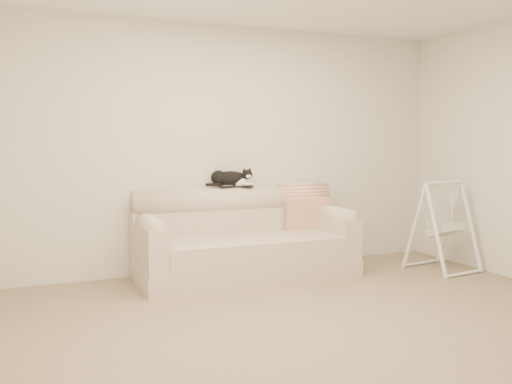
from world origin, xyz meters
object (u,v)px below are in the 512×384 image
remote_a (228,187)px  remote_b (245,186)px  sofa (244,242)px  tuxedo_cat (230,178)px  baby_swing (442,226)px

remote_a → remote_b: (0.19, -0.01, -0.00)m
sofa → tuxedo_cat: 0.70m
remote_a → remote_b: remote_a is taller
sofa → baby_swing: baby_swing is taller
remote_b → baby_swing: size_ratio=0.18×
remote_a → baby_swing: size_ratio=0.19×
sofa → remote_b: bearing=64.7°
tuxedo_cat → sofa: bearing=-79.1°
sofa → remote_a: 0.61m
sofa → remote_a: remote_a is taller
tuxedo_cat → remote_b: bearing=-13.1°
baby_swing → remote_b: bearing=157.9°
sofa → remote_b: (0.10, 0.22, 0.56)m
tuxedo_cat → remote_a: bearing=-147.1°
remote_b → baby_swing: baby_swing is taller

